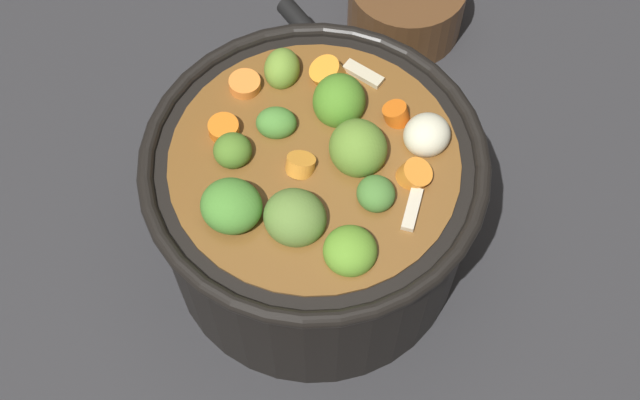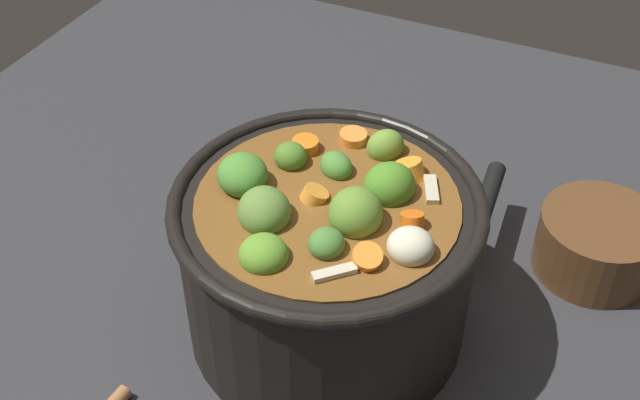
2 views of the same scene
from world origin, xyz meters
name	(u,v)px [view 1 (image 1 of 2)]	position (x,y,z in m)	size (l,w,h in m)	color
ground_plane	(315,246)	(0.00, 0.00, 0.00)	(1.10, 1.10, 0.00)	#2D2D30
cooking_pot	(315,203)	(0.00, 0.00, 0.08)	(0.25, 0.25, 0.17)	black
small_saucepan	(402,6)	(0.17, -0.20, 0.03)	(0.12, 0.18, 0.06)	brown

